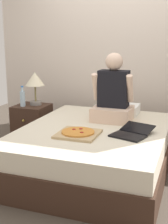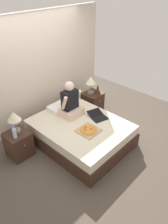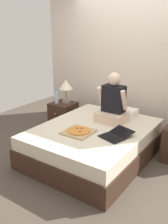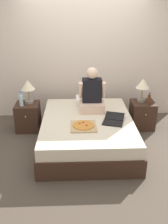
{
  "view_description": "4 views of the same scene",
  "coord_description": "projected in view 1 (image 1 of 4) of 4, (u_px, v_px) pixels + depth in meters",
  "views": [
    {
      "loc": [
        0.98,
        -3.07,
        1.44
      ],
      "look_at": [
        -0.03,
        -0.25,
        0.72
      ],
      "focal_mm": 50.0,
      "sensor_mm": 36.0,
      "label": 1
    },
    {
      "loc": [
        -2.62,
        -2.56,
        3.16
      ],
      "look_at": [
        0.14,
        0.02,
        0.69
      ],
      "focal_mm": 35.0,
      "sensor_mm": 36.0,
      "label": 2
    },
    {
      "loc": [
        1.85,
        -2.94,
        1.93
      ],
      "look_at": [
        -0.07,
        -0.18,
        0.77
      ],
      "focal_mm": 40.0,
      "sensor_mm": 36.0,
      "label": 3
    },
    {
      "loc": [
        -0.21,
        -3.79,
        2.28
      ],
      "look_at": [
        -0.06,
        -0.07,
        0.65
      ],
      "focal_mm": 40.0,
      "sensor_mm": 36.0,
      "label": 4
    }
  ],
  "objects": [
    {
      "name": "ground_plane",
      "position": [
        94.0,
        170.0,
        3.47
      ],
      "size": [
        5.87,
        5.87,
        0.0
      ],
      "primitive_type": "plane",
      "color": "#4C4238"
    },
    {
      "name": "wall_back",
      "position": [
        124.0,
        51.0,
        4.4
      ],
      "size": [
        3.87,
        0.12,
        2.5
      ],
      "primitive_type": "cube",
      "color": "beige",
      "rests_on": "ground"
    },
    {
      "name": "bed",
      "position": [
        95.0,
        150.0,
        3.41
      ],
      "size": [
        1.55,
        1.97,
        0.49
      ],
      "color": "#382319",
      "rests_on": "ground"
    },
    {
      "name": "nightstand_left",
      "position": [
        32.0,
        124.0,
        4.34
      ],
      "size": [
        0.44,
        0.47,
        0.53
      ],
      "color": "#382319",
      "rests_on": "ground"
    },
    {
      "name": "lamp_on_left_nightstand",
      "position": [
        35.0,
        81.0,
        4.23
      ],
      "size": [
        0.26,
        0.26,
        0.45
      ],
      "color": "gray",
      "rests_on": "nightstand_left"
    },
    {
      "name": "water_bottle",
      "position": [
        23.0,
        98.0,
        4.19
      ],
      "size": [
        0.07,
        0.07,
        0.28
      ],
      "color": "silver",
      "rests_on": "nightstand_left"
    },
    {
      "name": "pillow",
      "position": [
        118.0,
        109.0,
        3.95
      ],
      "size": [
        0.52,
        0.34,
        0.12
      ],
      "primitive_type": "cube",
      "color": "white",
      "rests_on": "bed"
    },
    {
      "name": "person_seated",
      "position": [
        113.0,
        96.0,
        3.6
      ],
      "size": [
        0.47,
        0.4,
        0.78
      ],
      "color": "beige",
      "rests_on": "bed"
    },
    {
      "name": "laptop",
      "position": [
        131.0,
        133.0,
        3.09
      ],
      "size": [
        0.43,
        0.49,
        0.07
      ],
      "color": "black",
      "rests_on": "bed"
    },
    {
      "name": "pizza_box",
      "position": [
        78.0,
        133.0,
        3.1
      ],
      "size": [
        0.41,
        0.41,
        0.05
      ],
      "color": "tan",
      "rests_on": "bed"
    }
  ]
}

